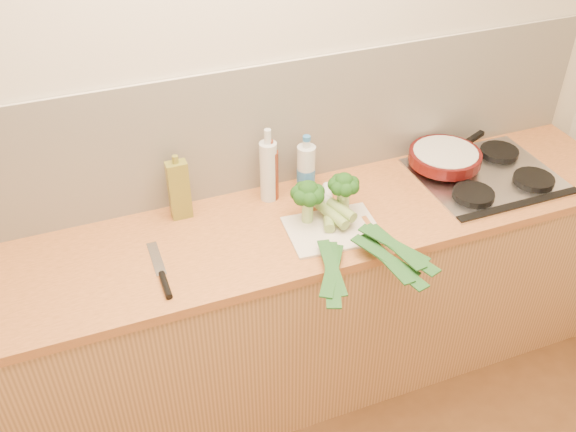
% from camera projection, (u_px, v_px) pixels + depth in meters
% --- Properties ---
extents(room_shell, '(3.50, 3.50, 3.50)m').
position_uv_depth(room_shell, '(237.00, 134.00, 2.52)').
color(room_shell, beige).
rests_on(room_shell, ground).
extents(counter, '(3.20, 0.62, 0.90)m').
position_uv_depth(counter, '(265.00, 313.00, 2.74)').
color(counter, tan).
rests_on(counter, ground).
extents(gas_hob, '(0.58, 0.50, 0.04)m').
position_uv_depth(gas_hob, '(487.00, 175.00, 2.75)').
color(gas_hob, silver).
rests_on(gas_hob, counter).
extents(chopping_board, '(0.37, 0.28, 0.01)m').
position_uv_depth(chopping_board, '(333.00, 230.00, 2.46)').
color(chopping_board, white).
rests_on(chopping_board, counter).
extents(broccoli_left, '(0.13, 0.13, 0.18)m').
position_uv_depth(broccoli_left, '(308.00, 194.00, 2.42)').
color(broccoli_left, '#A8CD77').
rests_on(broccoli_left, chopping_board).
extents(broccoli_right, '(0.12, 0.12, 0.19)m').
position_uv_depth(broccoli_right, '(344.00, 186.00, 2.46)').
color(broccoli_right, '#A8CD77').
rests_on(broccoli_right, chopping_board).
extents(leek_front, '(0.31, 0.68, 0.04)m').
position_uv_depth(leek_front, '(329.00, 227.00, 2.43)').
color(leek_front, white).
rests_on(leek_front, chopping_board).
extents(leek_mid, '(0.22, 0.70, 0.04)m').
position_uv_depth(leek_mid, '(343.00, 224.00, 2.42)').
color(leek_mid, white).
rests_on(leek_mid, chopping_board).
extents(leek_back, '(0.24, 0.62, 0.04)m').
position_uv_depth(leek_back, '(357.00, 220.00, 2.40)').
color(leek_back, white).
rests_on(leek_back, chopping_board).
extents(chefs_knife, '(0.04, 0.32, 0.02)m').
position_uv_depth(chefs_knife, '(163.00, 278.00, 2.24)').
color(chefs_knife, silver).
rests_on(chefs_knife, counter).
extents(skillet, '(0.44, 0.31, 0.05)m').
position_uv_depth(skillet, '(445.00, 156.00, 2.77)').
color(skillet, '#4D0E0C').
rests_on(skillet, gas_hob).
extents(oil_tin, '(0.08, 0.05, 0.28)m').
position_uv_depth(oil_tin, '(179.00, 190.00, 2.46)').
color(oil_tin, olive).
rests_on(oil_tin, counter).
extents(glass_bottle, '(0.07, 0.07, 0.32)m').
position_uv_depth(glass_bottle, '(268.00, 170.00, 2.56)').
color(glass_bottle, silver).
rests_on(glass_bottle, counter).
extents(amber_bottle, '(0.06, 0.06, 0.27)m').
position_uv_depth(amber_bottle, '(271.00, 174.00, 2.57)').
color(amber_bottle, maroon).
rests_on(amber_bottle, counter).
extents(water_bottle, '(0.08, 0.08, 0.23)m').
position_uv_depth(water_bottle, '(306.00, 169.00, 2.63)').
color(water_bottle, silver).
rests_on(water_bottle, counter).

